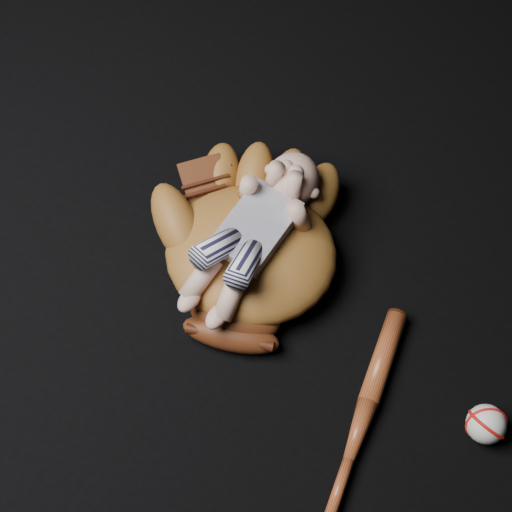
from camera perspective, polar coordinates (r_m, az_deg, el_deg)
name	(u,v)px	position (r m, az deg, el deg)	size (l,w,h in m)	color
baseball_glove	(251,249)	(1.40, -0.38, 0.52)	(0.38, 0.44, 0.14)	brown
newborn_baby	(248,237)	(1.35, -0.61, 1.42)	(0.16, 0.36, 0.14)	#D39E88
baseball_bat	(364,414)	(1.34, 7.87, -11.30)	(0.04, 0.39, 0.04)	brown
baseball	(486,424)	(1.36, 16.40, -11.66)	(0.07, 0.07, 0.07)	white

